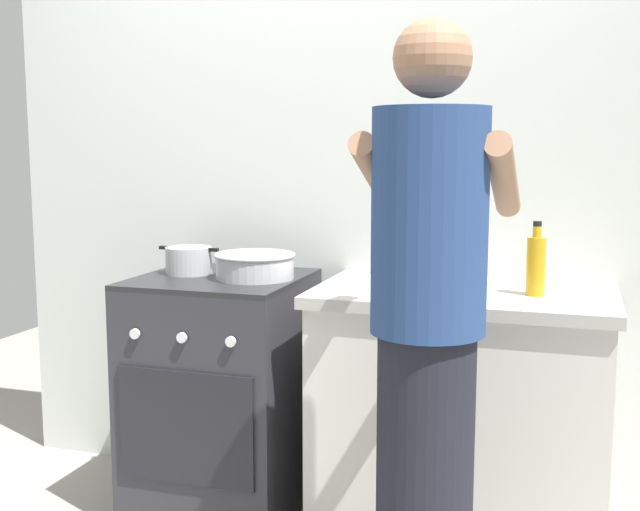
{
  "coord_description": "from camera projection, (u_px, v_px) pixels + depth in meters",
  "views": [
    {
      "loc": [
        0.89,
        -2.51,
        1.38
      ],
      "look_at": [
        0.05,
        0.12,
        1.0
      ],
      "focal_mm": 44.56,
      "sensor_mm": 36.0,
      "label": 1
    }
  ],
  "objects": [
    {
      "name": "oil_bottle",
      "position": [
        536.0,
        265.0,
        2.57
      ],
      "size": [
        0.06,
        0.06,
        0.24
      ],
      "color": "gold",
      "rests_on": "countertop"
    },
    {
      "name": "stove_range",
      "position": [
        222.0,
        394.0,
        3.01
      ],
      "size": [
        0.6,
        0.62,
        0.9
      ],
      "color": "#2D2D33",
      "rests_on": "ground"
    },
    {
      "name": "utensil_crock",
      "position": [
        408.0,
        253.0,
        2.92
      ],
      "size": [
        0.1,
        0.1,
        0.32
      ],
      "color": "silver",
      "rests_on": "countertop"
    },
    {
      "name": "mixing_bowl",
      "position": [
        255.0,
        265.0,
        2.9
      ],
      "size": [
        0.3,
        0.3,
        0.09
      ],
      "color": "#B7B7BC",
      "rests_on": "stove_range"
    },
    {
      "name": "back_wall",
      "position": [
        387.0,
        180.0,
        3.06
      ],
      "size": [
        3.2,
        0.1,
        2.5
      ],
      "color": "silver",
      "rests_on": "ground"
    },
    {
      "name": "countertop",
      "position": [
        460.0,
        417.0,
        2.74
      ],
      "size": [
        1.0,
        0.6,
        0.9
      ],
      "color": "silver",
      "rests_on": "ground"
    },
    {
      "name": "spice_bottle",
      "position": [
        467.0,
        282.0,
        2.58
      ],
      "size": [
        0.04,
        0.04,
        0.09
      ],
      "color": "silver",
      "rests_on": "countertop"
    },
    {
      "name": "person",
      "position": [
        427.0,
        347.0,
        2.08
      ],
      "size": [
        0.41,
        0.5,
        1.7
      ],
      "color": "black",
      "rests_on": "ground"
    },
    {
      "name": "pot",
      "position": [
        189.0,
        260.0,
        3.01
      ],
      "size": [
        0.24,
        0.18,
        0.1
      ],
      "color": "#B2B2B7",
      "rests_on": "stove_range"
    }
  ]
}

